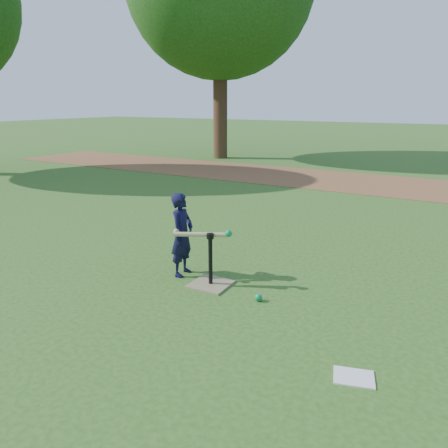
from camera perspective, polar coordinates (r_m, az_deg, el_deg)
The scene contains 7 objects.
ground at distance 4.82m, azimuth -0.31°, elevation -9.00°, with size 80.00×80.00×0.00m, color #285116.
dirt_strip at distance 11.66m, azimuth 18.96°, elevation 5.00°, with size 24.00×3.00×0.01m, color brown.
child at distance 5.17m, azimuth -5.49°, elevation -1.40°, with size 0.36×0.24×1.00m, color black.
wiffle_ball_ground at distance 4.64m, azimuth 4.52°, elevation -9.54°, with size 0.08×0.08×0.08m, color #0C8648.
clipboard at distance 3.64m, azimuth 16.60°, elevation -18.64°, with size 0.30×0.23×0.01m, color silver.
batting_tee at distance 4.98m, azimuth -1.76°, elevation -6.81°, with size 0.45×0.45×0.61m.
swing_action at distance 4.86m, azimuth -2.70°, elevation -1.30°, with size 0.67×0.32×0.10m.
Camera 1 is at (2.24, -3.76, 2.03)m, focal length 35.00 mm.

